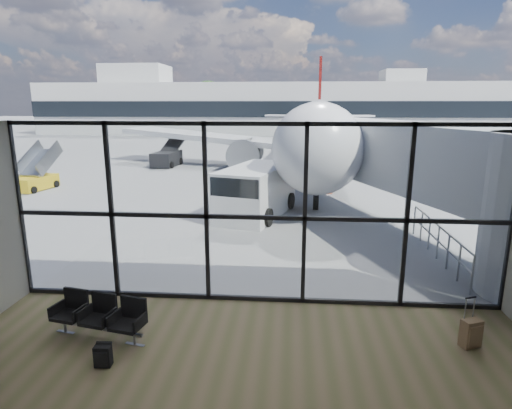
# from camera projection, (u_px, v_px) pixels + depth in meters

# --- Properties ---
(ground) EXTENTS (220.00, 220.00, 0.00)m
(ground) POSITION_uv_depth(u_px,v_px,m) (284.00, 146.00, 49.69)
(ground) COLOR slate
(ground) RESTS_ON ground
(lounge_shell) EXTENTS (12.02, 8.01, 4.51)m
(lounge_shell) POSITION_uv_depth(u_px,v_px,m) (224.00, 278.00, 5.64)
(lounge_shell) COLOR #6A6743
(lounge_shell) RESTS_ON ground
(glass_curtain_wall) EXTENTS (12.10, 0.12, 4.50)m
(glass_curtain_wall) POSITION_uv_depth(u_px,v_px,m) (255.00, 215.00, 10.38)
(glass_curtain_wall) COLOR white
(glass_curtain_wall) RESTS_ON ground
(jet_bridge) EXTENTS (8.00, 16.50, 4.33)m
(jet_bridge) POSITION_uv_depth(u_px,v_px,m) (395.00, 159.00, 16.73)
(jet_bridge) COLOR #B0B2B6
(jet_bridge) RESTS_ON ground
(apron_railing) EXTENTS (0.06, 5.46, 1.11)m
(apron_railing) POSITION_uv_depth(u_px,v_px,m) (438.00, 237.00, 13.68)
(apron_railing) COLOR gray
(apron_railing) RESTS_ON ground
(far_terminal) EXTENTS (80.00, 12.20, 11.00)m
(far_terminal) POSITION_uv_depth(u_px,v_px,m) (283.00, 107.00, 70.06)
(far_terminal) COLOR #ADADA8
(far_terminal) RESTS_ON ground
(tree_0) EXTENTS (4.95, 4.95, 7.12)m
(tree_0) POSITION_uv_depth(u_px,v_px,m) (56.00, 105.00, 83.24)
(tree_0) COLOR #382619
(tree_0) RESTS_ON ground
(tree_1) EXTENTS (5.61, 5.61, 8.07)m
(tree_1) POSITION_uv_depth(u_px,v_px,m) (86.00, 101.00, 82.62)
(tree_1) COLOR #382619
(tree_1) RESTS_ON ground
(tree_2) EXTENTS (6.27, 6.27, 9.03)m
(tree_2) POSITION_uv_depth(u_px,v_px,m) (116.00, 98.00, 81.99)
(tree_2) COLOR #382619
(tree_2) RESTS_ON ground
(tree_3) EXTENTS (4.95, 4.95, 7.12)m
(tree_3) POSITION_uv_depth(u_px,v_px,m) (146.00, 105.00, 81.80)
(tree_3) COLOR #382619
(tree_3) RESTS_ON ground
(tree_4) EXTENTS (5.61, 5.61, 8.07)m
(tree_4) POSITION_uv_depth(u_px,v_px,m) (177.00, 101.00, 81.18)
(tree_4) COLOR #382619
(tree_4) RESTS_ON ground
(tree_5) EXTENTS (6.27, 6.27, 9.03)m
(tree_5) POSITION_uv_depth(u_px,v_px,m) (208.00, 98.00, 80.56)
(tree_5) COLOR #382619
(tree_5) RESTS_ON ground
(seating_row) EXTENTS (2.12, 1.00, 0.94)m
(seating_row) POSITION_uv_depth(u_px,v_px,m) (101.00, 314.00, 9.13)
(seating_row) COLOR gray
(seating_row) RESTS_ON ground
(backpack) EXTENTS (0.32, 0.29, 0.47)m
(backpack) POSITION_uv_depth(u_px,v_px,m) (103.00, 356.00, 8.12)
(backpack) COLOR black
(backpack) RESTS_ON ground
(suitcase) EXTENTS (0.45, 0.39, 1.06)m
(suitcase) POSITION_uv_depth(u_px,v_px,m) (471.00, 333.00, 8.74)
(suitcase) COLOR brown
(suitcase) RESTS_ON ground
(airliner) EXTENTS (33.09, 38.37, 9.88)m
(airliner) POSITION_uv_depth(u_px,v_px,m) (319.00, 128.00, 33.66)
(airliner) COLOR silver
(airliner) RESTS_ON ground
(service_van) EXTENTS (3.47, 5.41, 2.17)m
(service_van) POSITION_uv_depth(u_px,v_px,m) (255.00, 191.00, 18.92)
(service_van) COLOR silver
(service_van) RESTS_ON ground
(belt_loader) EXTENTS (1.96, 4.45, 2.00)m
(belt_loader) POSITION_uv_depth(u_px,v_px,m) (167.00, 158.00, 34.03)
(belt_loader) COLOR black
(belt_loader) RESTS_ON ground
(mobile_stairs) EXTENTS (1.99, 3.27, 2.18)m
(mobile_stairs) POSITION_uv_depth(u_px,v_px,m) (34.00, 181.00, 24.79)
(mobile_stairs) COLOR gold
(mobile_stairs) RESTS_ON ground
(traffic_cone_a) EXTENTS (0.36, 0.36, 0.51)m
(traffic_cone_a) POSITION_uv_depth(u_px,v_px,m) (271.00, 191.00, 23.29)
(traffic_cone_a) COLOR #FF5B0D
(traffic_cone_a) RESTS_ON ground
(traffic_cone_b) EXTENTS (0.42, 0.42, 0.60)m
(traffic_cone_b) POSITION_uv_depth(u_px,v_px,m) (328.00, 188.00, 23.74)
(traffic_cone_b) COLOR #F6480C
(traffic_cone_b) RESTS_ON ground
(traffic_cone_c) EXTENTS (0.47, 0.47, 0.68)m
(traffic_cone_c) POSITION_uv_depth(u_px,v_px,m) (321.00, 177.00, 27.09)
(traffic_cone_c) COLOR #FF460D
(traffic_cone_c) RESTS_ON ground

